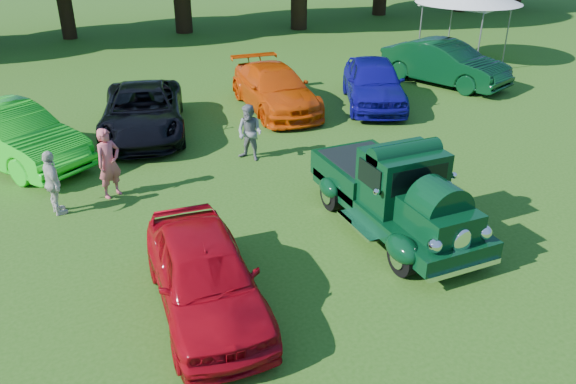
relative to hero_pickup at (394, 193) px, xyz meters
name	(u,v)px	position (x,y,z in m)	size (l,w,h in m)	color
ground	(352,246)	(-1.23, -0.38, -0.82)	(120.00, 120.00, 0.00)	#275313
hero_pickup	(394,193)	(0.00, 0.00, 0.00)	(2.26, 4.86, 1.90)	black
red_convertible	(205,275)	(-4.59, -1.12, -0.11)	(1.68, 4.17, 1.42)	#9E0611
back_car_lime	(11,136)	(-7.62, 7.21, -0.01)	(1.73, 4.96, 1.63)	#1BD11C
back_car_black	(143,111)	(-3.87, 8.15, -0.08)	(2.45, 5.32, 1.48)	black
back_car_orange	(275,89)	(0.83, 8.75, -0.08)	(2.09, 5.14, 1.49)	#D24307
back_car_blue	(374,82)	(4.27, 7.78, 0.01)	(1.96, 4.88, 1.66)	#0E0A78
back_car_green	(445,63)	(8.34, 8.99, 0.03)	(1.80, 5.17, 1.70)	black
spectator_pink	(109,163)	(-5.45, 4.09, 0.05)	(0.64, 0.42, 1.75)	#CC545F
spectator_grey	(250,133)	(-1.55, 4.84, -0.03)	(0.77, 0.60, 1.59)	slate
spectator_white	(53,183)	(-6.76, 3.66, -0.05)	(0.91, 0.38, 1.55)	beige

